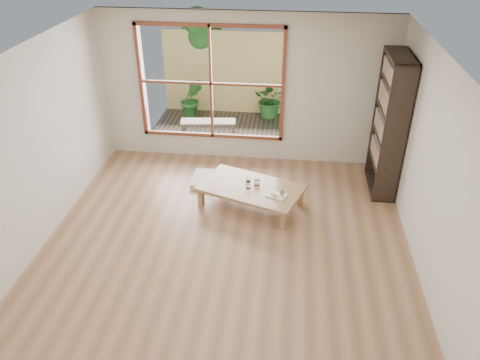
# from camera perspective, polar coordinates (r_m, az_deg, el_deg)

# --- Properties ---
(ground) EXTENTS (5.00, 5.00, 0.00)m
(ground) POSITION_cam_1_polar(r_m,az_deg,el_deg) (6.63, -1.51, -7.03)
(ground) COLOR #AE7C57
(ground) RESTS_ON ground
(low_table) EXTENTS (1.72, 1.32, 0.33)m
(low_table) POSITION_cam_1_polar(r_m,az_deg,el_deg) (7.14, 1.34, -1.10)
(low_table) COLOR #A17B4E
(low_table) RESTS_ON ground
(floor_cushion) EXTENTS (0.58, 0.58, 0.08)m
(floor_cushion) POSITION_cam_1_polar(r_m,az_deg,el_deg) (7.89, -3.65, 0.07)
(floor_cushion) COLOR silver
(floor_cushion) RESTS_ON ground
(bookshelf) EXTENTS (0.35, 0.99, 2.20)m
(bookshelf) POSITION_cam_1_polar(r_m,az_deg,el_deg) (7.61, 17.73, 6.34)
(bookshelf) COLOR #30241A
(bookshelf) RESTS_ON ground
(glass_tall) EXTENTS (0.06, 0.06, 0.12)m
(glass_tall) POSITION_cam_1_polar(r_m,az_deg,el_deg) (7.05, 1.03, -0.60)
(glass_tall) COLOR silver
(glass_tall) RESTS_ON low_table
(glass_mid) EXTENTS (0.08, 0.08, 0.11)m
(glass_mid) POSITION_cam_1_polar(r_m,az_deg,el_deg) (7.14, 2.04, -0.23)
(glass_mid) COLOR silver
(glass_mid) RESTS_ON low_table
(glass_short) EXTENTS (0.07, 0.07, 0.09)m
(glass_short) POSITION_cam_1_polar(r_m,az_deg,el_deg) (7.14, 2.11, -0.30)
(glass_short) COLOR silver
(glass_short) RESTS_ON low_table
(glass_small) EXTENTS (0.07, 0.07, 0.09)m
(glass_small) POSITION_cam_1_polar(r_m,az_deg,el_deg) (7.20, 0.99, -0.03)
(glass_small) COLOR silver
(glass_small) RESTS_ON low_table
(food_tray) EXTENTS (0.33, 0.29, 0.09)m
(food_tray) POSITION_cam_1_polar(r_m,az_deg,el_deg) (6.91, 4.62, -1.80)
(food_tray) COLOR white
(food_tray) RESTS_ON low_table
(deck) EXTENTS (2.80, 2.00, 0.05)m
(deck) POSITION_cam_1_polar(r_m,az_deg,el_deg) (9.74, -2.17, 6.07)
(deck) COLOR #393029
(deck) RESTS_ON ground
(garden_bench) EXTENTS (1.10, 0.43, 0.34)m
(garden_bench) POSITION_cam_1_polar(r_m,az_deg,el_deg) (9.30, -3.90, 6.86)
(garden_bench) COLOR #30241A
(garden_bench) RESTS_ON deck
(bamboo_fence) EXTENTS (2.80, 0.06, 1.80)m
(bamboo_fence) POSITION_cam_1_polar(r_m,az_deg,el_deg) (10.33, -1.44, 12.92)
(bamboo_fence) COLOR tan
(bamboo_fence) RESTS_ON ground
(shrub_right) EXTENTS (0.79, 0.71, 0.80)m
(shrub_right) POSITION_cam_1_polar(r_m,az_deg,el_deg) (10.20, 3.79, 9.81)
(shrub_right) COLOR #285F23
(shrub_right) RESTS_ON deck
(shrub_left) EXTENTS (0.60, 0.54, 0.90)m
(shrub_left) POSITION_cam_1_polar(r_m,az_deg,el_deg) (10.11, -5.89, 9.80)
(shrub_left) COLOR #285F23
(shrub_left) RESTS_ON deck
(garden_tree) EXTENTS (1.04, 0.85, 2.22)m
(garden_tree) POSITION_cam_1_polar(r_m,az_deg,el_deg) (10.54, -5.09, 17.27)
(garden_tree) COLOR #4C3D2D
(garden_tree) RESTS_ON ground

